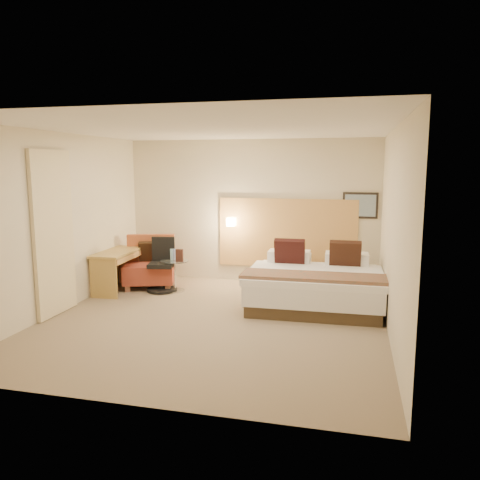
% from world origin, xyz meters
% --- Properties ---
extents(floor, '(4.80, 5.00, 0.02)m').
position_xyz_m(floor, '(0.00, 0.00, -0.01)').
color(floor, '#7F6D56').
rests_on(floor, ground).
extents(ceiling, '(4.80, 5.00, 0.02)m').
position_xyz_m(ceiling, '(0.00, 0.00, 2.71)').
color(ceiling, white).
rests_on(ceiling, floor).
extents(wall_back, '(4.80, 0.02, 2.70)m').
position_xyz_m(wall_back, '(0.00, 2.51, 1.35)').
color(wall_back, beige).
rests_on(wall_back, floor).
extents(wall_front, '(4.80, 0.02, 2.70)m').
position_xyz_m(wall_front, '(0.00, -2.51, 1.35)').
color(wall_front, beige).
rests_on(wall_front, floor).
extents(wall_left, '(0.02, 5.00, 2.70)m').
position_xyz_m(wall_left, '(-2.41, 0.00, 1.35)').
color(wall_left, beige).
rests_on(wall_left, floor).
extents(wall_right, '(0.02, 5.00, 2.70)m').
position_xyz_m(wall_right, '(2.41, 0.00, 1.35)').
color(wall_right, beige).
rests_on(wall_right, floor).
extents(headboard_panel, '(2.60, 0.04, 1.30)m').
position_xyz_m(headboard_panel, '(0.70, 2.47, 0.95)').
color(headboard_panel, '#BD8949').
rests_on(headboard_panel, wall_back).
extents(art_frame, '(0.62, 0.03, 0.47)m').
position_xyz_m(art_frame, '(2.02, 2.48, 1.50)').
color(art_frame, black).
rests_on(art_frame, wall_back).
extents(art_canvas, '(0.54, 0.01, 0.39)m').
position_xyz_m(art_canvas, '(2.02, 2.46, 1.50)').
color(art_canvas, gray).
rests_on(art_canvas, wall_back).
extents(lamp_arm, '(0.02, 0.12, 0.02)m').
position_xyz_m(lamp_arm, '(-0.35, 2.42, 1.15)').
color(lamp_arm, white).
rests_on(lamp_arm, wall_back).
extents(lamp_shade, '(0.15, 0.15, 0.15)m').
position_xyz_m(lamp_shade, '(-0.35, 2.36, 1.15)').
color(lamp_shade, '#FFEDC6').
rests_on(lamp_shade, wall_back).
extents(curtain, '(0.06, 0.90, 2.42)m').
position_xyz_m(curtain, '(-2.36, -0.25, 1.22)').
color(curtain, beige).
rests_on(curtain, wall_left).
extents(bottle_a, '(0.06, 0.06, 0.20)m').
position_xyz_m(bottle_a, '(-1.21, 1.45, 0.65)').
color(bottle_a, '#91C6E0').
rests_on(bottle_a, side_table).
extents(bottle_b, '(0.06, 0.06, 0.20)m').
position_xyz_m(bottle_b, '(-1.17, 1.46, 0.65)').
color(bottle_b, '#98B1EB').
rests_on(bottle_b, side_table).
extents(menu_folder, '(0.13, 0.05, 0.22)m').
position_xyz_m(menu_folder, '(-1.02, 1.34, 0.66)').
color(menu_folder, '#391C17').
rests_on(menu_folder, side_table).
extents(bed, '(2.12, 2.05, 1.01)m').
position_xyz_m(bed, '(1.35, 1.20, 0.33)').
color(bed, '#3D2F1E').
rests_on(bed, floor).
extents(lounge_chair, '(1.07, 1.00, 0.93)m').
position_xyz_m(lounge_chair, '(-1.71, 1.63, 0.37)').
color(lounge_chair, '#A0644B').
rests_on(lounge_chair, floor).
extents(side_table, '(0.50, 0.50, 0.55)m').
position_xyz_m(side_table, '(-1.14, 1.39, 0.31)').
color(side_table, silver).
rests_on(side_table, floor).
extents(desk, '(0.57, 1.17, 0.72)m').
position_xyz_m(desk, '(-2.11, 1.20, 0.56)').
color(desk, '#AE8D44').
rests_on(desk, floor).
extents(desk_chair, '(0.62, 0.62, 0.94)m').
position_xyz_m(desk_chair, '(-1.37, 1.38, 0.39)').
color(desk_chair, black).
rests_on(desk_chair, floor).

